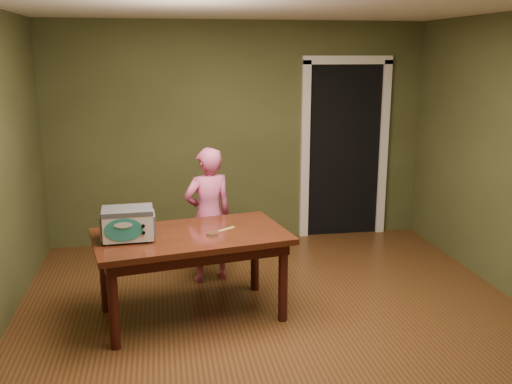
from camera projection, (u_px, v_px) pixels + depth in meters
floor at (283, 333)px, 4.66m from camera, size 5.00×5.00×0.00m
room_shell at (285, 125)px, 4.26m from camera, size 4.52×5.02×2.61m
doorway at (337, 147)px, 7.29m from camera, size 1.10×0.66×2.25m
dining_table at (191, 245)px, 4.82m from camera, size 1.74×1.18×0.75m
toy_oven at (128, 223)px, 4.60m from camera, size 0.44×0.31×0.26m
baking_pan at (212, 233)px, 4.76m from camera, size 0.10×0.10×0.02m
spatula at (226, 229)px, 4.90m from camera, size 0.16×0.13×0.01m
child at (208, 215)px, 5.61m from camera, size 0.56×0.45×1.35m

